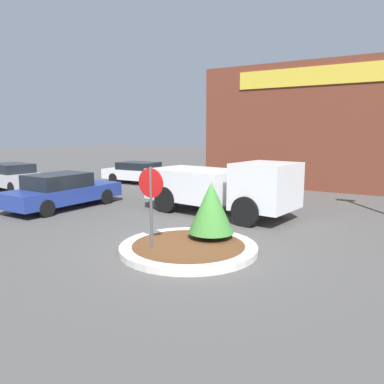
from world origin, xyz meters
The scene contains 9 objects.
ground_plane centered at (0.00, 0.00, 0.00)m, with size 120.00×120.00×0.00m, color #514F4C.
traffic_island centered at (0.00, 0.00, 0.08)m, with size 3.50×3.50×0.17m.
stop_sign centered at (-0.69, -0.63, 1.50)m, with size 0.73×0.07×2.16m.
island_shrub centered at (0.20, 0.84, 1.01)m, with size 1.23×1.23×1.53m.
utility_truck centered at (-1.20, 4.29, 1.06)m, with size 5.78×2.88×1.98m.
storefront_building centered at (1.15, 14.63, 3.27)m, with size 14.09×6.07×6.53m.
parked_sedan_silver centered at (-13.01, 3.93, 0.70)m, with size 4.85×2.38×1.37m.
parked_sedan_blue centered at (-7.15, 2.09, 0.70)m, with size 1.99×4.73×1.39m.
parked_sedan_white centered at (-8.95, 9.35, 0.64)m, with size 4.70×1.92×1.25m.
Camera 1 is at (4.78, -7.81, 3.00)m, focal length 35.00 mm.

